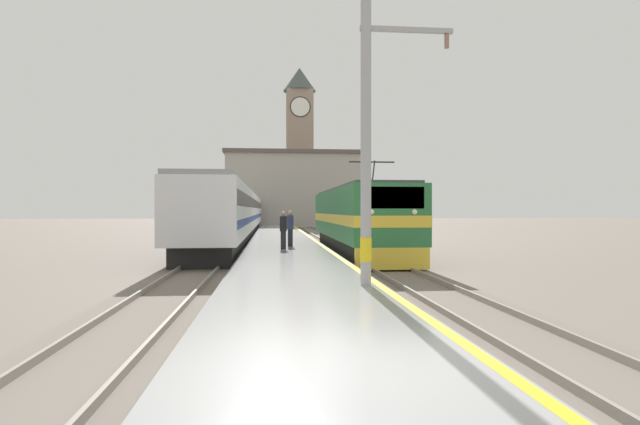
% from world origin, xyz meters
% --- Properties ---
extents(ground_plane, '(200.00, 200.00, 0.00)m').
position_xyz_m(ground_plane, '(0.00, 30.00, 0.00)').
color(ground_plane, '#70665B').
extents(platform, '(4.17, 140.00, 0.39)m').
position_xyz_m(platform, '(0.00, 25.00, 0.20)').
color(platform, '#999999').
rests_on(platform, ground).
extents(rail_track_near, '(2.84, 140.00, 0.16)m').
position_xyz_m(rail_track_near, '(3.66, 25.00, 0.03)').
color(rail_track_near, '#70665B').
rests_on(rail_track_near, ground).
extents(rail_track_far, '(2.83, 140.00, 0.16)m').
position_xyz_m(rail_track_far, '(-3.48, 25.00, 0.03)').
color(rail_track_far, '#70665B').
rests_on(rail_track_far, ground).
extents(locomotive_train, '(2.92, 15.69, 4.43)m').
position_xyz_m(locomotive_train, '(3.66, 19.23, 1.77)').
color(locomotive_train, black).
rests_on(locomotive_train, ground).
extents(passenger_train, '(2.92, 45.44, 3.77)m').
position_xyz_m(passenger_train, '(-3.48, 34.73, 2.04)').
color(passenger_train, black).
rests_on(passenger_train, ground).
extents(catenary_mast, '(2.38, 0.29, 7.21)m').
position_xyz_m(catenary_mast, '(1.66, 5.94, 3.96)').
color(catenary_mast, '#9E9EA3').
rests_on(catenary_mast, platform).
extents(person_on_platform, '(0.34, 0.34, 1.85)m').
position_xyz_m(person_on_platform, '(0.22, 19.63, 1.37)').
color(person_on_platform, '#23232D').
rests_on(person_on_platform, platform).
extents(second_waiting_passenger, '(0.34, 0.34, 1.82)m').
position_xyz_m(second_waiting_passenger, '(-0.18, 17.80, 1.36)').
color(second_waiting_passenger, '#23232D').
rests_on(second_waiting_passenger, platform).
extents(clock_tower, '(5.08, 5.08, 24.45)m').
position_xyz_m(clock_tower, '(3.65, 71.31, 13.05)').
color(clock_tower, gray).
rests_on(clock_tower, ground).
extents(station_building, '(18.93, 9.92, 10.18)m').
position_xyz_m(station_building, '(2.52, 62.85, 5.11)').
color(station_building, '#A8A399').
rests_on(station_building, ground).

